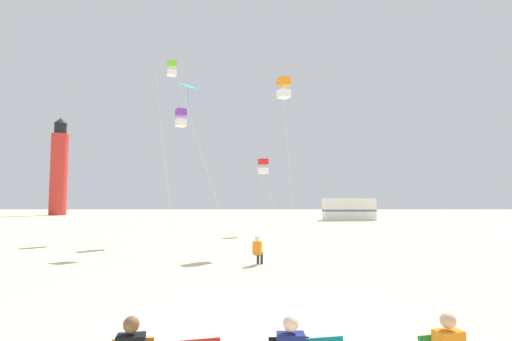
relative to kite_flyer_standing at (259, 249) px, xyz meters
name	(u,v)px	position (x,y,z in m)	size (l,w,h in m)	color
ground	(263,325)	(0.04, -7.54, -0.61)	(200.00, 200.00, 0.00)	beige
kite_flyer_standing	(259,249)	(0.00, 0.00, 0.00)	(0.44, 0.56, 1.16)	orange
kite_box_orange	(285,88)	(1.48, 5.65, 8.20)	(1.00, 1.00, 9.40)	silver
kite_diamond_cyan	(191,93)	(-3.85, 5.99, 8.04)	(3.18, 3.18, 9.24)	silver
kite_box_violet	(182,118)	(-4.93, 9.18, 7.25)	(1.80, 1.80, 8.45)	silver
kite_box_lime	(173,69)	(-6.49, 13.41, 11.93)	(1.59, 1.54, 13.15)	silver
kite_box_scarlet	(265,166)	(0.49, 14.27, 4.55)	(2.43, 2.21, 5.74)	silver
lighthouse_distant	(61,169)	(-33.97, 51.60, 7.22)	(2.80, 2.80, 16.80)	red
rv_van_white	(350,209)	(11.77, 34.57, 0.78)	(6.61, 2.85, 2.80)	white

